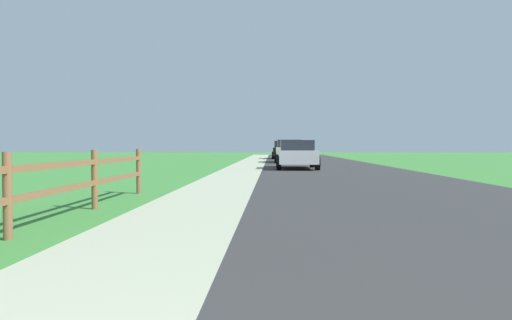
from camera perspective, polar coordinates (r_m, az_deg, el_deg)
The scene contains 8 objects.
ground_plane at distance 24.91m, azimuth 0.93°, elevation -0.89°, with size 120.00×120.00×0.00m, color #3A7E36.
road_asphalt at distance 27.07m, azimuth 8.44°, elevation -0.69°, with size 7.00×66.00×0.01m, color #303030.
curb_concrete at distance 27.13m, azimuth -5.33°, elevation -0.67°, with size 6.00×66.00×0.01m, color #A6AD90.
grass_verge at distance 27.37m, azimuth -8.45°, elevation -0.65°, with size 5.00×66.00×0.00m, color #3A7E36.
rail_fence at distance 6.32m, azimuth -28.44°, elevation -3.15°, with size 0.11×10.97×1.07m.
parked_suv_silver at distance 23.35m, azimuth 5.06°, elevation 0.70°, with size 2.05×4.70×1.43m.
parked_car_beige at distance 32.37m, azimuth 4.07°, elevation 1.13°, with size 1.99×4.95×1.57m.
parked_car_black at distance 41.43m, azimuth 3.45°, elevation 1.27°, with size 2.14×5.02×1.61m.
Camera 1 is at (0.50, 0.12, 1.15)m, focal length 32.29 mm.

